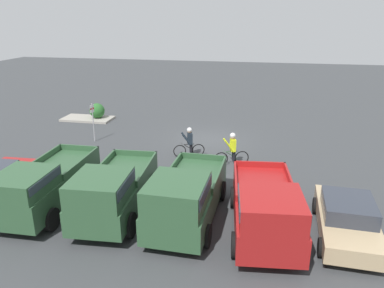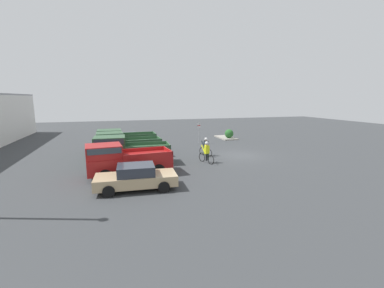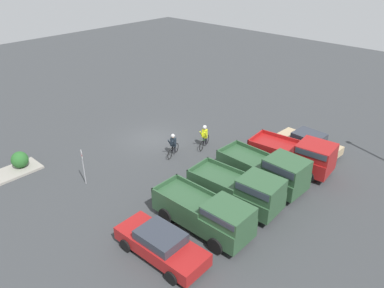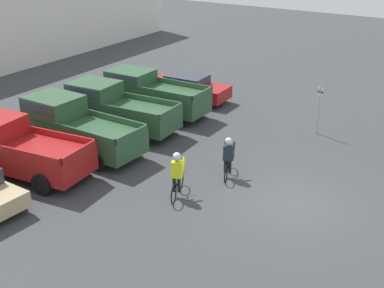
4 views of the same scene
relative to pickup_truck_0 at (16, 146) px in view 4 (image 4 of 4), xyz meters
The scene contains 9 objects.
ground_plane 10.79m from the pickup_truck_0, 71.18° to the right, with size 80.00×80.00×0.00m, color #383A3D.
pickup_truck_0 is the anchor object (origin of this frame).
pickup_truck_1 2.88m from the pickup_truck_0, ahead, with size 2.39×5.58×2.23m.
pickup_truck_2 5.62m from the pickup_truck_0, ahead, with size 2.47×5.42×2.19m.
pickup_truck_3 8.44m from the pickup_truck_0, ahead, with size 2.22×5.42×2.09m.
sedan_1 11.27m from the pickup_truck_0, ahead, with size 2.05×4.74×1.40m.
cyclist_0 8.26m from the pickup_truck_0, 60.07° to the right, with size 1.63×0.67×1.65m.
cyclist_1 6.60m from the pickup_truck_0, 74.72° to the right, with size 1.74×0.70×1.74m.
fire_lane_sign 13.35m from the pickup_truck_0, 39.64° to the right, with size 0.12×0.29×2.35m.
Camera 4 is at (-15.94, -5.84, 9.37)m, focal length 50.00 mm.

